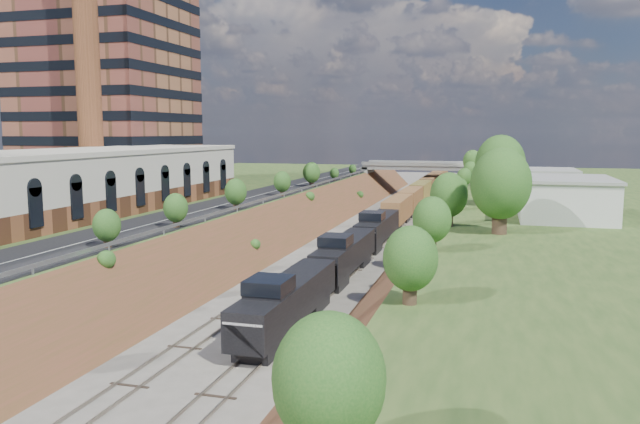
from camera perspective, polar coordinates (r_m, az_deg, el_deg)
platform_left at (r=92.00m, az=-16.94°, el=-0.13°), size 44.00×180.00×5.00m
embankment_left at (r=82.65m, az=-3.92°, el=-2.39°), size 10.00×180.00×10.00m
embankment_right at (r=78.12m, az=11.48°, el=-3.10°), size 10.00×180.00×10.00m
rail_left_track at (r=80.23m, az=1.74°, el=-2.61°), size 1.58×180.00×0.18m
rail_right_track at (r=79.14m, az=5.40°, el=-2.78°), size 1.58×180.00×0.18m
road at (r=83.57m, az=-6.86°, el=1.17°), size 8.00×180.00×0.10m
guardrail at (r=81.84m, az=-4.26°, el=1.43°), size 0.10×171.00×0.70m
commercial_building at (r=70.73m, az=-23.33°, el=2.32°), size 14.30×62.30×7.00m
highrise_tower at (r=109.01m, az=-19.10°, el=16.95°), size 22.00×22.00×53.90m
smokestack at (r=90.35m, az=-20.55°, el=13.91°), size 3.20×3.20×40.00m
overpass at (r=139.93m, az=8.99°, el=3.56°), size 24.50×8.30×7.40m
white_building_near at (r=69.36m, az=21.46°, el=1.07°), size 9.00×12.00×4.00m
white_building_far at (r=91.17m, az=19.82°, el=2.41°), size 8.00×10.00×3.60m
tree_right_large at (r=56.84m, az=16.21°, el=2.43°), size 5.25×5.25×7.61m
tree_left_crest at (r=46.86m, az=-21.68°, el=-1.69°), size 2.45×2.45×3.55m
freight_train at (r=107.50m, az=8.25°, el=1.12°), size 2.75×140.83×4.55m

